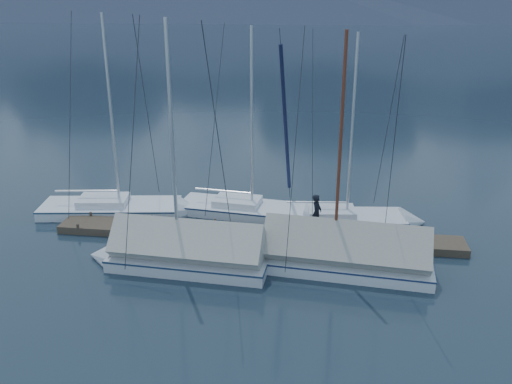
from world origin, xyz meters
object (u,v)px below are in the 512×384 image
sailboat_open_left (131,210)px  sailboat_covered_near (330,256)px  sailboat_open_right (357,221)px  sailboat_open_mid (262,212)px  person (317,213)px  sailboat_covered_far (175,254)px

sailboat_open_left → sailboat_covered_near: bearing=-24.0°
sailboat_open_right → sailboat_open_mid: bearing=175.1°
sailboat_open_left → sailboat_open_right: 11.04m
sailboat_open_left → person: size_ratio=6.14×
sailboat_open_mid → sailboat_covered_near: (3.31, -4.91, 0.33)m
sailboat_open_mid → sailboat_covered_far: (-2.81, -5.58, 0.34)m
sailboat_open_right → sailboat_covered_near: size_ratio=0.95×
person → sailboat_open_left: bearing=96.5°
sailboat_open_mid → person: (2.68, -2.19, 1.02)m
sailboat_covered_near → sailboat_open_left: bearing=156.0°
sailboat_covered_far → sailboat_open_left: bearing=126.0°
sailboat_open_mid → sailboat_open_right: size_ratio=1.02×
sailboat_open_right → person: (-1.89, -1.80, 1.02)m
sailboat_open_left → sailboat_covered_near: size_ratio=1.03×
sailboat_covered_near → sailboat_covered_far: bearing=-173.7°
sailboat_open_mid → person: sailboat_open_mid is taller
sailboat_open_right → person: sailboat_open_right is taller
sailboat_open_mid → sailboat_open_right: bearing=-4.9°
sailboat_open_left → sailboat_covered_near: (9.78, -4.36, 0.32)m
sailboat_open_left → person: 9.35m
sailboat_open_left → sailboat_open_mid: (6.47, 0.55, -0.01)m
sailboat_open_right → sailboat_covered_far: size_ratio=0.92×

